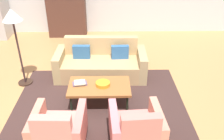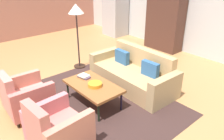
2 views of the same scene
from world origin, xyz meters
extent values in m
plane|color=#B6814C|center=(0.00, 0.00, 0.00)|extent=(11.96, 11.96, 0.00)
cube|color=silver|center=(0.00, 4.18, 1.40)|extent=(9.97, 0.12, 2.80)
cube|color=#3C2724|center=(0.46, 0.13, 0.00)|extent=(3.40, 2.60, 0.01)
cube|color=tan|center=(0.46, 1.18, 0.21)|extent=(1.76, 0.94, 0.42)
cube|color=tan|center=(0.47, 1.54, 0.43)|extent=(1.74, 0.22, 0.86)
cube|color=tan|center=(1.42, 1.15, 0.31)|extent=(0.20, 0.90, 0.62)
cube|color=tan|center=(-0.50, 1.20, 0.31)|extent=(0.20, 0.90, 0.62)
cube|color=#305F94|center=(0.91, 1.26, 0.58)|extent=(0.41, 0.14, 0.32)
cube|color=#2F5C8A|center=(0.01, 1.29, 0.58)|extent=(0.40, 0.13, 0.32)
cylinder|color=black|center=(-0.07, 0.36, 0.20)|extent=(0.04, 0.04, 0.39)
cylinder|color=black|center=(0.99, 0.36, 0.20)|extent=(0.04, 0.04, 0.39)
cylinder|color=black|center=(-0.07, -0.20, 0.20)|extent=(0.04, 0.04, 0.39)
cylinder|color=black|center=(0.99, -0.20, 0.20)|extent=(0.04, 0.04, 0.39)
cube|color=#955B2E|center=(0.46, 0.08, 0.42)|extent=(1.20, 0.70, 0.05)
cylinder|color=#351C1E|center=(-0.47, -0.67, 0.05)|extent=(0.05, 0.05, 0.10)
cylinder|color=#372A17|center=(0.21, -0.69, 0.05)|extent=(0.05, 0.05, 0.10)
cylinder|color=#382D19|center=(-0.49, -1.35, 0.05)|extent=(0.05, 0.05, 0.10)
cylinder|color=black|center=(0.19, -1.37, 0.05)|extent=(0.05, 0.05, 0.10)
cube|color=tan|center=(-0.14, -1.02, 0.25)|extent=(0.59, 0.82, 0.30)
cube|color=tan|center=(-0.15, -1.35, 0.49)|extent=(0.56, 0.16, 0.78)
cube|color=tan|center=(-0.48, -1.01, 0.38)|extent=(0.15, 0.80, 0.56)
cube|color=#D27269|center=(0.20, -1.03, 0.38)|extent=(0.15, 0.80, 0.56)
cylinder|color=#2D2D17|center=(0.70, -0.71, 0.05)|extent=(0.05, 0.05, 0.10)
cube|color=#CC756B|center=(1.06, -1.02, 0.25)|extent=(0.61, 0.84, 0.30)
cube|color=#C87569|center=(1.08, -1.35, 0.49)|extent=(0.57, 0.18, 0.78)
cube|color=#CD7378|center=(0.72, -1.05, 0.38)|extent=(0.17, 0.81, 0.56)
cube|color=tan|center=(1.40, -1.00, 0.38)|extent=(0.17, 0.81, 0.56)
cylinder|color=orange|center=(0.53, 0.08, 0.48)|extent=(0.28, 0.28, 0.07)
cube|color=#624E67|center=(0.08, 0.12, 0.46)|extent=(0.30, 0.20, 0.03)
cube|color=beige|center=(0.08, 0.12, 0.48)|extent=(0.24, 0.21, 0.02)
cube|color=#4D2E25|center=(-0.67, 3.83, 0.90)|extent=(1.20, 0.50, 1.80)
cube|color=#472223|center=(-0.97, 4.08, 0.90)|extent=(0.56, 0.01, 1.51)
cube|color=#4A291B|center=(-0.37, 4.08, 0.90)|extent=(0.56, 0.01, 1.51)
cube|color=#B7BABF|center=(-2.97, 3.73, 0.93)|extent=(0.80, 0.70, 1.85)
cylinder|color=#99999E|center=(-2.92, 4.10, 1.02)|extent=(0.02, 0.02, 0.70)
cylinder|color=#301F16|center=(-1.27, 0.88, 0.01)|extent=(0.32, 0.32, 0.03)
cylinder|color=#352425|center=(-1.27, 0.88, 0.76)|extent=(0.04, 0.04, 1.45)
cone|color=silver|center=(-1.27, 0.88, 1.60)|extent=(0.40, 0.40, 0.24)
camera|label=1|loc=(0.64, -3.88, 3.06)|focal=39.13mm
camera|label=2|loc=(3.65, -2.19, 2.62)|focal=35.95mm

